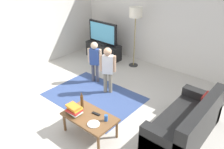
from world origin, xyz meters
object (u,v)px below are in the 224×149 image
Objects in this scene: plate at (94,124)px; soda_can at (106,118)px; child_center at (108,66)px; bottle at (82,101)px; tv_remote at (96,114)px; tv_stand at (103,51)px; coffee_table at (90,118)px; floor_lamp at (136,16)px; book_stack at (74,110)px; tv at (103,33)px; couch at (188,126)px; child_near_tv at (95,58)px.

soda_can is at bearing 65.62° from plate.
child_center is 1.35m from bottle.
tv_remote is at bearing 125.35° from plate.
coffee_table is at bearing -51.84° from tv_stand.
floor_lamp is 5.97× the size of book_stack.
child_center reaches higher than tv_remote.
tv_remote is at bearing -49.83° from tv.
child_center is at bearing 130.09° from soda_can.
coffee_table is at bearing -143.22° from couch.
tv is at bearing 124.71° from child_near_tv.
plate is (0.50, 0.00, -0.08)m from book_stack.
plate is at bearing -50.39° from tv_stand.
tv_stand is at bearing 134.99° from child_center.
child_near_tv reaches higher than coffee_table.
child_near_tv is 3.76× the size of book_stack.
child_near_tv reaches higher than tv_remote.
soda_can is at bearing -47.13° from tv_stand.
floor_lamp reaches higher than couch.
couch is at bearing -9.55° from child_near_tv.
tv_stand reaches higher than coffee_table.
plate is at bearing -56.97° from child_center.
floor_lamp is at bearing 105.17° from tv_remote.
book_stack is 2.48× the size of soda_can.
couch is 1.61× the size of child_near_tv.
book_stack is at bearing -56.48° from tv_stand.
child_center is 1.67m from soda_can.
book_stack is at bearing -72.49° from child_center.
soda_can is at bearing 20.66° from book_stack.
tv_remote is 0.29m from plate.
bottle is 1.51× the size of plate.
couch is at bearing -25.62° from tv.
child_near_tv is 0.95× the size of child_center.
couch is at bearing 27.19° from tv_remote.
book_stack is at bearing -144.99° from couch.
floor_lamp is at bearing 110.93° from coffee_table.
child_center is at bearing 115.19° from tv_remote.
plate is (-1.24, -1.21, 0.14)m from couch.
floor_lamp is at bearing 105.68° from book_stack.
tv reaches higher than soda_can.
tv is at bearing 135.38° from child_center.
child_near_tv is 1.81m from bottle.
tv reaches higher than book_stack.
tv reaches higher than tv_stand.
child_center is 1.18× the size of coffee_table.
bottle reaches higher than coffee_table.
tv is 0.98× the size of child_near_tv.
couch is 1.01× the size of floor_lamp.
coffee_table is 5.88× the size of tv_remote.
floor_lamp reaches higher than coffee_table.
couch is at bearing 35.01° from book_stack.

